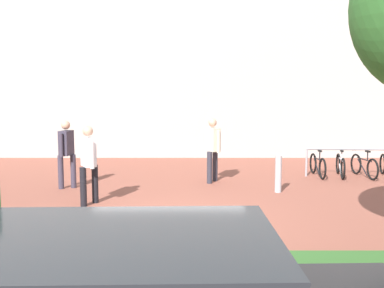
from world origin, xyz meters
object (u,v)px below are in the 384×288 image
(person_suited_dark, at_px, (67,150))
(person_shirt_blue, at_px, (213,146))
(bike_rack_cluster, at_px, (352,165))
(person_casual_tan, at_px, (89,160))
(bollard_steel, at_px, (278,174))

(person_suited_dark, bearing_deg, person_shirt_blue, 11.85)
(bike_rack_cluster, xyz_separation_m, person_shirt_blue, (-4.04, -0.76, 0.64))
(person_suited_dark, height_order, person_shirt_blue, same)
(bike_rack_cluster, bearing_deg, person_casual_tan, -154.81)
(bike_rack_cluster, distance_m, person_casual_tan, 7.58)
(bollard_steel, distance_m, person_suited_dark, 5.32)
(bike_rack_cluster, bearing_deg, person_shirt_blue, -169.29)
(bike_rack_cluster, relative_size, person_suited_dark, 1.54)
(person_casual_tan, height_order, person_shirt_blue, same)
(person_shirt_blue, bearing_deg, person_casual_tan, -138.73)
(bike_rack_cluster, relative_size, person_shirt_blue, 1.54)
(person_shirt_blue, bearing_deg, bollard_steel, -38.42)
(bike_rack_cluster, bearing_deg, bollard_steel, -141.22)
(bollard_steel, height_order, person_suited_dark, person_suited_dark)
(bollard_steel, xyz_separation_m, person_shirt_blue, (-1.56, 1.23, 0.53))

